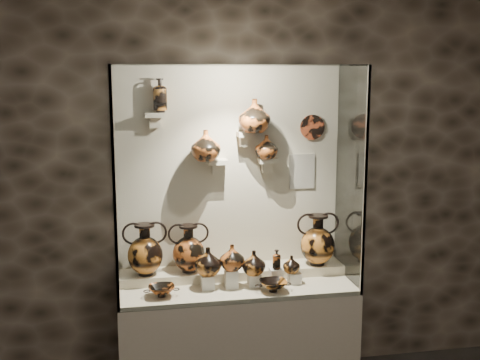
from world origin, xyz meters
name	(u,v)px	position (x,y,z in m)	size (l,w,h in m)	color
wall_back	(229,173)	(0.00, 2.50, 1.60)	(5.00, 0.02, 3.20)	black
plinth	(237,340)	(0.00, 2.18, 0.40)	(1.70, 0.60, 0.80)	beige
front_tier	(237,286)	(0.00, 2.18, 0.82)	(1.68, 0.58, 0.03)	beige
rear_tier	(233,274)	(0.00, 2.35, 0.85)	(1.70, 0.25, 0.10)	beige
back_panel	(229,173)	(0.00, 2.50, 1.60)	(1.70, 0.03, 1.60)	beige
glass_front	(245,188)	(0.00, 1.88, 1.60)	(1.70, 0.01, 1.60)	white
glass_left	(114,184)	(-0.85, 2.18, 1.60)	(0.01, 0.60, 1.60)	white
glass_right	(351,176)	(0.85, 2.18, 1.60)	(0.01, 0.60, 1.60)	white
glass_top	(237,65)	(0.00, 2.18, 2.40)	(1.70, 0.60, 0.01)	white
frame_post_left	(114,193)	(-0.84, 1.89, 1.60)	(0.02, 0.02, 1.60)	gray
frame_post_right	(365,184)	(0.84, 1.89, 1.60)	(0.02, 0.02, 1.60)	gray
pedestal_a	(208,282)	(-0.22, 2.13, 0.88)	(0.09, 0.09, 0.10)	silver
pedestal_b	(231,279)	(-0.05, 2.13, 0.90)	(0.09, 0.09, 0.13)	silver
pedestal_c	(254,280)	(0.12, 2.13, 0.88)	(0.09, 0.09, 0.09)	silver
pedestal_d	(276,276)	(0.28, 2.13, 0.89)	(0.09, 0.09, 0.12)	silver
pedestal_e	(295,278)	(0.42, 2.13, 0.87)	(0.09, 0.09, 0.08)	silver
bracket_ul	(155,115)	(-0.55, 2.42, 2.05)	(0.14, 0.12, 0.04)	beige
bracket_ca	(217,162)	(-0.10, 2.42, 1.70)	(0.14, 0.12, 0.04)	beige
bracket_cb	(244,134)	(0.10, 2.42, 1.90)	(0.10, 0.12, 0.04)	beige
bracket_cc	(268,160)	(0.28, 2.42, 1.70)	(0.14, 0.12, 0.04)	beige
amphora_left	(145,249)	(-0.65, 2.32, 1.09)	(0.31, 0.31, 0.38)	#BE6D24
amphora_mid	(189,248)	(-0.33, 2.33, 1.08)	(0.29, 0.29, 0.36)	#AE531E
amphora_right	(318,240)	(0.65, 2.31, 1.10)	(0.31, 0.31, 0.39)	#BE6D24
jug_a	(208,261)	(-0.21, 2.14, 1.03)	(0.19, 0.19, 0.20)	#BE6D24
jug_b	(232,257)	(-0.04, 2.14, 1.05)	(0.18, 0.18, 0.19)	#AE531E
jug_c	(254,263)	(0.11, 2.12, 1.01)	(0.17, 0.17, 0.18)	#BE6D24
jug_e	(291,264)	(0.39, 2.13, 0.98)	(0.12, 0.12, 0.13)	#BE6D24
lekythos_small	(277,258)	(0.28, 2.11, 1.03)	(0.07, 0.07, 0.16)	#AE531E
kylix_left	(162,290)	(-0.55, 2.04, 0.88)	(0.24, 0.20, 0.09)	#AE531E
kylix_right	(273,285)	(0.23, 1.99, 0.88)	(0.25, 0.21, 0.10)	#BE6D24
lekythos_tall	(160,93)	(-0.51, 2.42, 2.20)	(0.11, 0.11, 0.27)	#BE6D24
ovoid_vase_a	(206,145)	(-0.19, 2.36, 1.83)	(0.22, 0.22, 0.23)	#AE531E
ovoid_vase_b	(254,116)	(0.16, 2.35, 2.04)	(0.23, 0.23, 0.24)	#AE531E
ovoid_vase_c	(266,147)	(0.26, 2.39, 1.81)	(0.17, 0.17, 0.18)	#AE531E
wall_plate	(312,127)	(0.64, 2.47, 1.94)	(0.19, 0.19, 0.02)	#B34523
info_placard	(302,171)	(0.56, 2.47, 1.60)	(0.20, 0.01, 0.27)	beige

